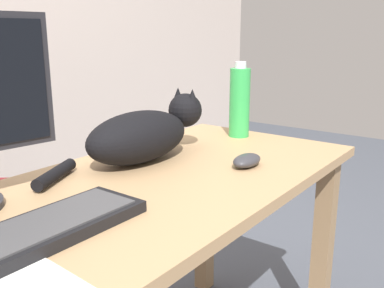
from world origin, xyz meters
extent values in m
cube|color=tan|center=(0.00, 0.00, 0.70)|extent=(1.44, 0.63, 0.03)
cube|color=#977752|center=(0.66, -0.26, 0.34)|extent=(0.06, 0.06, 0.69)
cube|color=#977752|center=(0.66, 0.26, 0.34)|extent=(0.06, 0.06, 0.69)
cube|color=black|center=(-0.32, -0.05, 0.73)|extent=(0.44, 0.15, 0.02)
cube|color=#444447|center=(-0.32, -0.05, 0.74)|extent=(0.40, 0.12, 0.00)
ellipsoid|color=black|center=(0.16, 0.14, 0.79)|extent=(0.37, 0.19, 0.15)
sphere|color=black|center=(0.37, 0.14, 0.84)|extent=(0.11, 0.11, 0.11)
cone|color=black|center=(0.37, 0.17, 0.89)|extent=(0.04, 0.04, 0.04)
cone|color=black|center=(0.37, 0.11, 0.89)|extent=(0.04, 0.04, 0.04)
cylinder|color=black|center=(-0.10, 0.19, 0.74)|extent=(0.18, 0.11, 0.03)
ellipsoid|color=#333338|center=(0.31, -0.14, 0.73)|extent=(0.11, 0.06, 0.04)
cylinder|color=green|center=(0.62, 0.08, 0.84)|extent=(0.07, 0.07, 0.25)
cylinder|color=silver|center=(0.62, 0.08, 0.97)|extent=(0.04, 0.04, 0.02)
camera|label=1|loc=(-0.72, -0.72, 1.08)|focal=40.29mm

